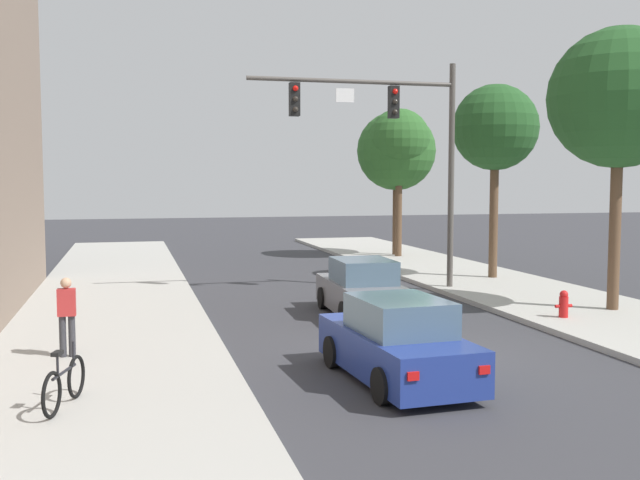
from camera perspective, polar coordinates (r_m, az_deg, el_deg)
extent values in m
plane|color=#38383D|center=(16.44, 7.37, -8.69)|extent=(120.00, 120.00, 0.00)
cube|color=#B2AFA8|center=(15.30, -16.20, -9.56)|extent=(5.00, 60.00, 0.15)
cylinder|color=#514C47|center=(25.53, 10.04, 4.84)|extent=(0.20, 0.20, 7.50)
cylinder|color=#514C47|center=(24.50, 2.57, 12.07)|extent=(6.95, 0.14, 0.14)
cube|color=black|center=(24.87, 5.68, 10.49)|extent=(0.32, 0.28, 1.05)
sphere|color=red|center=(24.76, 5.80, 11.28)|extent=(0.18, 0.18, 0.18)
sphere|color=#2D2823|center=(24.73, 5.80, 10.52)|extent=(0.18, 0.18, 0.18)
sphere|color=#2D2823|center=(24.69, 5.79, 9.76)|extent=(0.18, 0.18, 0.18)
cube|color=black|center=(23.93, -1.97, 10.74)|extent=(0.32, 0.28, 1.05)
sphere|color=red|center=(23.82, -1.90, 11.57)|extent=(0.18, 0.18, 0.18)
sphere|color=#2D2823|center=(23.79, -1.89, 10.78)|extent=(0.18, 0.18, 0.18)
sphere|color=#2D2823|center=(23.75, -1.89, 9.99)|extent=(0.18, 0.18, 0.18)
cube|color=white|center=(24.35, 1.94, 11.05)|extent=(0.60, 0.03, 0.44)
cube|color=slate|center=(20.74, 3.21, -4.29)|extent=(1.86, 4.26, 0.80)
cube|color=slate|center=(20.50, 3.33, -2.37)|extent=(1.58, 2.06, 0.64)
cylinder|color=black|center=(21.84, 0.24, -4.48)|extent=(0.24, 0.65, 0.64)
cylinder|color=black|center=(22.24, 4.32, -4.32)|extent=(0.24, 0.65, 0.64)
cylinder|color=black|center=(19.34, 1.93, -5.67)|extent=(0.24, 0.65, 0.64)
cylinder|color=black|center=(19.79, 6.49, -5.45)|extent=(0.24, 0.65, 0.64)
cube|color=red|center=(18.54, 3.07, -4.99)|extent=(0.20, 0.05, 0.14)
cube|color=red|center=(18.92, 6.81, -4.82)|extent=(0.20, 0.05, 0.14)
cube|color=navy|center=(14.16, 5.85, -8.52)|extent=(1.95, 4.29, 0.80)
cube|color=slate|center=(13.88, 6.13, -5.75)|extent=(1.62, 2.09, 0.64)
cylinder|color=black|center=(15.11, 1.00, -8.59)|extent=(0.26, 0.65, 0.64)
cylinder|color=black|center=(15.70, 6.64, -8.12)|extent=(0.26, 0.65, 0.64)
cylinder|color=black|center=(12.75, 4.86, -11.11)|extent=(0.26, 0.65, 0.64)
cylinder|color=black|center=(13.44, 11.33, -10.36)|extent=(0.26, 0.65, 0.64)
cube|color=red|center=(12.01, 7.17, -10.35)|extent=(0.20, 0.05, 0.14)
cube|color=red|center=(12.58, 12.51, -9.72)|extent=(0.20, 0.05, 0.14)
cylinder|color=#333338|center=(16.22, -19.15, -7.01)|extent=(0.14, 0.14, 0.85)
cylinder|color=#333338|center=(16.20, -18.51, -7.01)|extent=(0.14, 0.14, 0.85)
cube|color=#B72D2D|center=(16.08, -18.90, -4.55)|extent=(0.36, 0.22, 0.56)
sphere|color=tan|center=(16.03, -18.94, -3.14)|extent=(0.22, 0.22, 0.22)
torus|color=black|center=(13.19, -18.22, -9.94)|extent=(0.26, 0.71, 0.72)
torus|color=black|center=(12.25, -19.92, -11.12)|extent=(0.26, 0.71, 0.72)
cylinder|color=black|center=(12.66, -19.06, -9.54)|extent=(0.31, 0.92, 0.05)
cylinder|color=black|center=(12.38, -19.52, -9.02)|extent=(0.04, 0.04, 0.35)
cylinder|color=black|center=(13.00, -18.42, -8.25)|extent=(0.04, 0.04, 0.40)
cube|color=black|center=(12.34, -19.54, -8.21)|extent=(0.18, 0.26, 0.06)
cylinder|color=red|center=(20.72, 18.20, -4.91)|extent=(0.24, 0.24, 0.55)
sphere|color=red|center=(20.66, 18.23, -4.00)|extent=(0.22, 0.22, 0.22)
cylinder|color=red|center=(20.62, 17.78, -4.87)|extent=(0.12, 0.09, 0.09)
cylinder|color=red|center=(20.81, 18.63, -4.80)|extent=(0.12, 0.09, 0.09)
cylinder|color=brown|center=(22.27, 21.71, 0.67)|extent=(0.32, 0.32, 4.43)
sphere|color=#235123|center=(22.34, 22.00, 10.10)|extent=(3.88, 3.88, 3.88)
cylinder|color=brown|center=(28.33, 13.19, 1.60)|extent=(0.32, 0.32, 4.37)
sphere|color=#235123|center=(28.36, 13.32, 8.42)|extent=(3.17, 3.17, 3.17)
cylinder|color=brown|center=(35.52, 6.06, 2.34)|extent=(0.32, 0.32, 4.44)
sphere|color=#2D6028|center=(35.54, 6.10, 7.68)|extent=(2.92, 2.92, 2.92)
cylinder|color=brown|center=(36.27, 5.85, 1.73)|extent=(0.32, 0.32, 3.61)
sphere|color=#2D6028|center=(36.25, 5.89, 6.83)|extent=(3.81, 3.81, 3.81)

